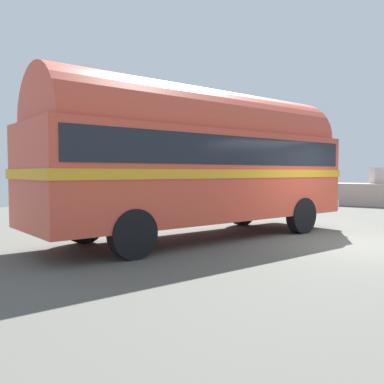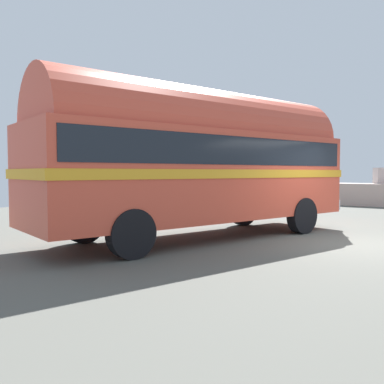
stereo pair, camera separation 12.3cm
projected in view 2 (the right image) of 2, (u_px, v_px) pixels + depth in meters
The scene contains 2 objects.
ground at pixel (361, 245), 9.29m from camera, with size 32.00×26.00×0.02m.
vintage_coach at pixel (201, 157), 10.09m from camera, with size 4.63×8.91×3.70m.
Camera 2 is at (2.36, -9.71, 1.66)m, focal length 38.12 mm.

